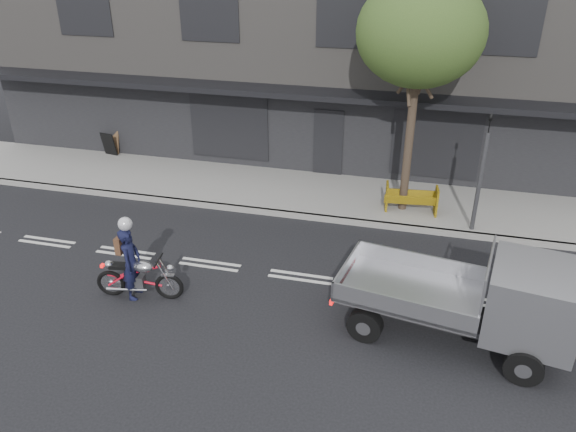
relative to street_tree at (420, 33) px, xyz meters
The scene contains 11 objects.
ground 7.09m from the street_tree, 117.65° to the right, with size 80.00×80.00×0.00m, color black.
sidewalk 5.67m from the street_tree, 167.20° to the left, with size 32.00×3.20×0.15m, color gray.
kerb 5.75m from the street_tree, 153.43° to the right, with size 32.00×0.20×0.15m, color gray.
building_main 7.54m from the street_tree, 107.22° to the left, with size 26.00×10.00×8.00m, color slate.
street_tree is the anchor object (origin of this frame).
traffic_light_pole 4.23m from the street_tree, 23.03° to the right, with size 0.12×0.12×3.50m.
motorcycle 9.44m from the street_tree, 133.82° to the right, with size 2.07×0.60×1.07m.
rider 9.37m from the street_tree, 134.57° to the right, with size 0.65×0.43×1.78m, color black.
flatbed_ute 7.45m from the street_tree, 67.78° to the right, with size 4.86×2.58×2.14m.
construction_barrier 4.71m from the street_tree, 57.72° to the right, with size 1.55×0.62×0.87m, color yellow, non-canonical shape.
sandwich_board 11.97m from the street_tree, behind, with size 0.55×0.37×0.88m, color black, non-canonical shape.
Camera 1 is at (2.54, -11.40, 7.80)m, focal length 35.00 mm.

